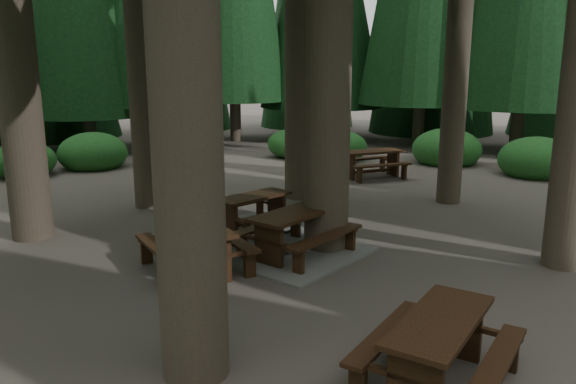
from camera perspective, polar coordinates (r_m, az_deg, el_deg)
name	(u,v)px	position (r m, az deg, el deg)	size (l,w,h in m)	color
ground	(294,257)	(10.36, 0.57, -6.63)	(80.00, 80.00, 0.00)	#584E47
picnic_table_a	(297,240)	(10.36, 0.91, -4.90)	(3.13, 2.91, 0.85)	gray
picnic_table_b	(196,239)	(9.69, -9.36, -4.77)	(1.67, 2.01, 0.83)	black
picnic_table_c	(254,217)	(12.08, -3.51, -2.59)	(2.61, 2.36, 0.74)	gray
picnic_table_d	(372,160)	(17.68, 8.50, 3.28)	(2.07, 1.73, 0.84)	black
picnic_table_e	(439,341)	(6.50, 15.09, -14.41)	(2.33, 2.20, 0.79)	black
shrub_ring	(308,221)	(11.19, 2.03, -3.01)	(23.86, 24.64, 1.49)	#205E21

